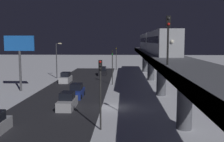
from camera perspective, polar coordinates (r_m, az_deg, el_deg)
ground_plane at (r=32.95m, az=-0.57°, el=-7.77°), size 240.00×240.00×0.00m
avenue_asphalt at (r=33.91m, az=-11.62°, el=-7.49°), size 11.00×91.86×0.01m
elevated_railway at (r=32.48m, az=12.27°, el=1.37°), size 5.00×91.86×6.13m
subway_train at (r=50.16m, az=8.98°, el=6.18°), size 2.94×36.87×3.40m
rail_signal at (r=22.51m, az=11.89°, el=8.23°), size 0.36×0.41×4.00m
sedan_blue at (r=38.99m, az=-7.56°, el=-4.40°), size 1.91×4.50×1.97m
sedan_black at (r=63.50m, az=-2.00°, el=-0.12°), size 1.80×4.76×1.97m
sedan_white at (r=53.25m, az=-9.85°, el=-1.50°), size 1.80×4.49×1.97m
sedan_silver_2 at (r=32.89m, az=-9.51°, el=-6.46°), size 1.80×4.60×1.97m
traffic_light_near at (r=24.05m, az=-2.48°, el=-2.90°), size 0.32×0.44×6.40m
traffic_light_mid at (r=49.11m, az=0.08°, el=1.92°), size 0.32×0.44×6.40m
traffic_light_far at (r=74.31m, az=0.91°, el=3.48°), size 0.32×0.44×6.40m
commercial_billboard at (r=45.09m, az=-19.13°, el=4.50°), size 4.80×0.36×8.90m
street_lamp_far at (r=58.74m, az=-11.55°, el=3.14°), size 1.35×0.44×7.65m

